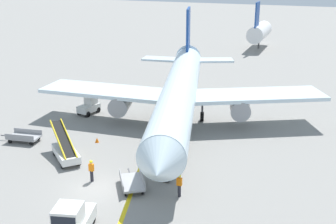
# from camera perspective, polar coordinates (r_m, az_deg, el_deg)

# --- Properties ---
(ground_plane) EXTENTS (300.00, 300.00, 0.00)m
(ground_plane) POSITION_cam_1_polar(r_m,az_deg,el_deg) (32.52, -9.10, -9.66)
(ground_plane) COLOR gray
(taxi_line_yellow) EXTENTS (21.33, 77.26, 0.01)m
(taxi_line_yellow) POSITION_cam_1_polar(r_m,az_deg,el_deg) (35.93, -3.35, -6.56)
(taxi_line_yellow) COLOR yellow
(taxi_line_yellow) RESTS_ON ground
(airliner) EXTENTS (27.85, 34.80, 10.10)m
(airliner) POSITION_cam_1_polar(r_m,az_deg,el_deg) (42.92, 1.51, 2.59)
(airliner) COLOR silver
(airliner) RESTS_ON ground
(pushback_tug) EXTENTS (2.70, 3.95, 2.20)m
(pushback_tug) POSITION_cam_1_polar(r_m,az_deg,el_deg) (27.20, -12.32, -13.55)
(pushback_tug) COLOR silver
(pushback_tug) RESTS_ON ground
(baggage_tug_near_wing) EXTENTS (1.72, 2.60, 2.10)m
(baggage_tug_near_wing) POSITION_cam_1_polar(r_m,az_deg,el_deg) (47.79, -10.07, 0.87)
(baggage_tug_near_wing) COLOR silver
(baggage_tug_near_wing) RESTS_ON ground
(belt_loader_forward_hold) EXTENTS (4.52, 4.31, 2.59)m
(belt_loader_forward_hold) POSITION_cam_1_polar(r_m,az_deg,el_deg) (37.10, -13.06, -4.89)
(belt_loader_forward_hold) COLOR silver
(belt_loader_forward_hold) RESTS_ON ground
(baggage_cart_loaded) EXTENTS (3.83, 1.94, 0.94)m
(baggage_cart_loaded) POSITION_cam_1_polar(r_m,az_deg,el_deg) (41.86, -18.07, -3.05)
(baggage_cart_loaded) COLOR #A5A5A8
(baggage_cart_loaded) RESTS_ON ground
(baggage_cart_empty_trailing) EXTENTS (2.82, 3.60, 0.94)m
(baggage_cart_empty_trailing) POSITION_cam_1_polar(r_m,az_deg,el_deg) (32.05, -4.64, -8.97)
(baggage_cart_empty_trailing) COLOR #A5A5A8
(baggage_cart_empty_trailing) RESTS_ON ground
(ground_crew_marshaller) EXTENTS (0.36, 0.24, 1.70)m
(ground_crew_marshaller) POSITION_cam_1_polar(r_m,az_deg,el_deg) (33.13, -9.82, -7.37)
(ground_crew_marshaller) COLOR #26262D
(ground_crew_marshaller) RESTS_ON ground
(ground_crew_wing_walker) EXTENTS (0.36, 0.24, 1.70)m
(ground_crew_wing_walker) POSITION_cam_1_polar(r_m,az_deg,el_deg) (30.68, 1.47, -9.31)
(ground_crew_wing_walker) COLOR #26262D
(ground_crew_wing_walker) RESTS_ON ground
(safety_cone_nose_left) EXTENTS (0.36, 0.36, 0.44)m
(safety_cone_nose_left) POSITION_cam_1_polar(r_m,az_deg,el_deg) (39.22, 0.36, -3.94)
(safety_cone_nose_left) COLOR orange
(safety_cone_nose_left) RESTS_ON ground
(safety_cone_nose_right) EXTENTS (0.36, 0.36, 0.44)m
(safety_cone_nose_right) POSITION_cam_1_polar(r_m,az_deg,el_deg) (40.26, -9.13, -3.58)
(safety_cone_nose_right) COLOR orange
(safety_cone_nose_right) RESTS_ON ground
(safety_cone_wingtip_left) EXTENTS (0.36, 0.36, 0.44)m
(safety_cone_wingtip_left) POSITION_cam_1_polar(r_m,az_deg,el_deg) (37.53, 2.09, -5.04)
(safety_cone_wingtip_left) COLOR orange
(safety_cone_wingtip_left) RESTS_ON ground
(distant_aircraft_far_left) EXTENTS (3.00, 10.10, 8.80)m
(distant_aircraft_far_left) POSITION_cam_1_polar(r_m,az_deg,el_deg) (84.98, 11.67, 10.13)
(distant_aircraft_far_left) COLOR silver
(distant_aircraft_far_left) RESTS_ON ground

